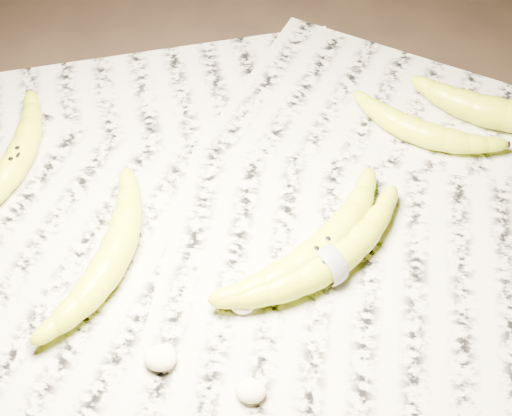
# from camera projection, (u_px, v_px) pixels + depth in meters

# --- Properties ---
(ground) EXTENTS (3.00, 3.00, 0.00)m
(ground) POSITION_uv_depth(u_px,v_px,m) (259.00, 250.00, 0.80)
(ground) COLOR black
(ground) RESTS_ON ground
(newspaper_patch) EXTENTS (0.90, 0.70, 0.01)m
(newspaper_patch) POSITION_uv_depth(u_px,v_px,m) (274.00, 238.00, 0.80)
(newspaper_patch) COLOR #B8B49E
(newspaper_patch) RESTS_ON ground
(banana_left_a) EXTENTS (0.07, 0.20, 0.03)m
(banana_left_a) POSITION_uv_depth(u_px,v_px,m) (15.00, 160.00, 0.84)
(banana_left_a) COLOR #C6D91B
(banana_left_a) RESTS_ON newspaper_patch
(banana_left_b) EXTENTS (0.09, 0.20, 0.04)m
(banana_left_b) POSITION_uv_depth(u_px,v_px,m) (112.00, 255.00, 0.76)
(banana_left_b) COLOR #C6D91B
(banana_left_b) RESTS_ON newspaper_patch
(banana_center) EXTENTS (0.18, 0.21, 0.04)m
(banana_center) POSITION_uv_depth(u_px,v_px,m) (320.00, 250.00, 0.76)
(banana_center) COLOR #C6D91B
(banana_center) RESTS_ON newspaper_patch
(banana_taped) EXTENTS (0.20, 0.20, 0.04)m
(banana_taped) POSITION_uv_depth(u_px,v_px,m) (329.00, 263.00, 0.75)
(banana_taped) COLOR #C6D91B
(banana_taped) RESTS_ON newspaper_patch
(banana_upper_a) EXTENTS (0.18, 0.10, 0.03)m
(banana_upper_a) POSITION_uv_depth(u_px,v_px,m) (421.00, 130.00, 0.87)
(banana_upper_a) COLOR #C6D91B
(banana_upper_a) RESTS_ON newspaper_patch
(banana_upper_b) EXTENTS (0.21, 0.09, 0.04)m
(banana_upper_b) POSITION_uv_depth(u_px,v_px,m) (505.00, 113.00, 0.89)
(banana_upper_b) COLOR #C6D91B
(banana_upper_b) RESTS_ON newspaper_patch
(measuring_tape) EXTENTS (0.04, 0.04, 0.05)m
(measuring_tape) POSITION_uv_depth(u_px,v_px,m) (329.00, 263.00, 0.75)
(measuring_tape) COLOR white
(measuring_tape) RESTS_ON newspaper_patch
(flesh_chunk_a) EXTENTS (0.03, 0.03, 0.02)m
(flesh_chunk_a) POSITION_uv_depth(u_px,v_px,m) (160.00, 356.00, 0.70)
(flesh_chunk_a) COLOR beige
(flesh_chunk_a) RESTS_ON newspaper_patch
(flesh_chunk_b) EXTENTS (0.03, 0.03, 0.02)m
(flesh_chunk_b) POSITION_uv_depth(u_px,v_px,m) (251.00, 389.00, 0.68)
(flesh_chunk_b) COLOR beige
(flesh_chunk_b) RESTS_ON newspaper_patch
(flesh_chunk_c) EXTENTS (0.03, 0.02, 0.02)m
(flesh_chunk_c) POSITION_uv_depth(u_px,v_px,m) (242.00, 303.00, 0.74)
(flesh_chunk_c) COLOR beige
(flesh_chunk_c) RESTS_ON newspaper_patch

